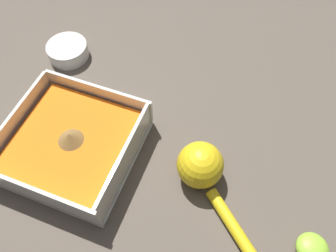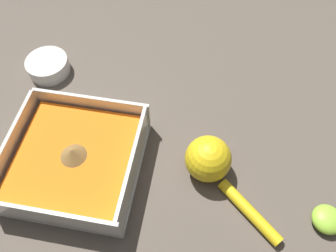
# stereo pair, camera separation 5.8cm
# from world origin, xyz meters

# --- Properties ---
(ground_plane) EXTENTS (4.00, 4.00, 0.00)m
(ground_plane) POSITION_xyz_m (0.00, 0.00, 0.00)
(ground_plane) COLOR brown
(square_dish) EXTENTS (0.21, 0.21, 0.07)m
(square_dish) POSITION_xyz_m (0.00, 0.01, 0.02)
(square_dish) COLOR silver
(square_dish) RESTS_ON ground_plane
(spice_bowl) EXTENTS (0.09, 0.09, 0.03)m
(spice_bowl) POSITION_xyz_m (0.13, -0.20, 0.01)
(spice_bowl) COLOR silver
(spice_bowl) RESTS_ON ground_plane
(lemon_squeezer) EXTENTS (0.17, 0.15, 0.08)m
(lemon_squeezer) POSITION_xyz_m (-0.22, -0.02, 0.04)
(lemon_squeezer) COLOR yellow
(lemon_squeezer) RESTS_ON ground_plane
(lemon_half) EXTENTS (0.05, 0.05, 0.03)m
(lemon_half) POSITION_xyz_m (-0.41, 0.03, 0.01)
(lemon_half) COLOR #93CC38
(lemon_half) RESTS_ON ground_plane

